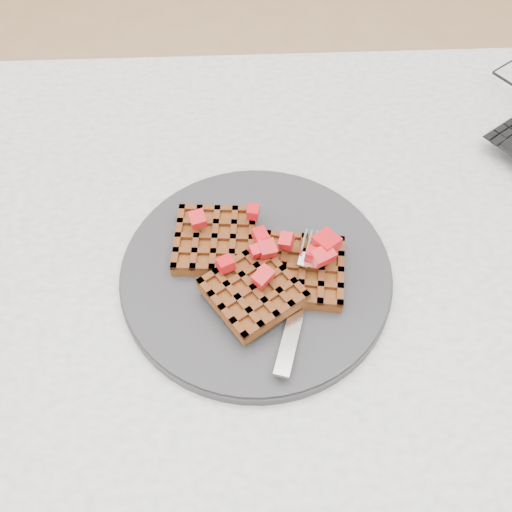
# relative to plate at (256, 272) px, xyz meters

# --- Properties ---
(ground) EXTENTS (4.00, 4.00, 0.00)m
(ground) POSITION_rel_plate_xyz_m (0.14, 0.01, -0.76)
(ground) COLOR tan
(ground) RESTS_ON ground
(table) EXTENTS (1.20, 0.80, 0.75)m
(table) POSITION_rel_plate_xyz_m (0.14, 0.01, -0.12)
(table) COLOR silver
(table) RESTS_ON ground
(plate) EXTENTS (0.30, 0.30, 0.02)m
(plate) POSITION_rel_plate_xyz_m (0.00, 0.00, 0.00)
(plate) COLOR #252528
(plate) RESTS_ON table
(waffles) EXTENTS (0.19, 0.18, 0.03)m
(waffles) POSITION_rel_plate_xyz_m (0.00, -0.00, 0.02)
(waffles) COLOR brown
(waffles) RESTS_ON plate
(strawberry_pile) EXTENTS (0.15, 0.15, 0.02)m
(strawberry_pile) POSITION_rel_plate_xyz_m (0.00, -0.00, 0.05)
(strawberry_pile) COLOR #A1000A
(strawberry_pile) RESTS_ON waffles
(fork) EXTENTS (0.07, 0.18, 0.02)m
(fork) POSITION_rel_plate_xyz_m (0.05, -0.04, 0.02)
(fork) COLOR silver
(fork) RESTS_ON plate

